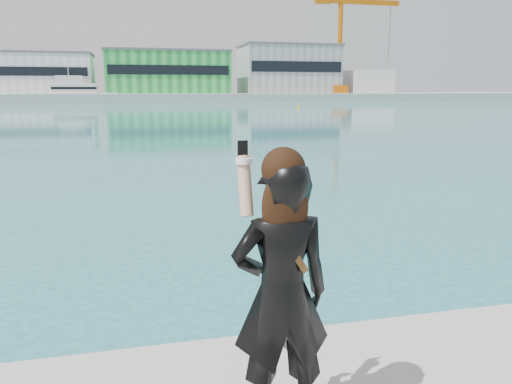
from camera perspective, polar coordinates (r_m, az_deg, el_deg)
The scene contains 10 objects.
far_quay at distance 133.19m, azimuth -13.56°, elevation 10.49°, with size 320.00×40.00×2.00m, color #9E9E99.
warehouse_white at distance 132.89m, azimuth -23.42°, elevation 12.35°, with size 24.48×15.35×9.50m.
warehouse_green at distance 131.53m, azimuth -10.10°, elevation 13.35°, with size 30.60×16.36×10.50m.
warehouse_grey_right at distance 137.49m, azimuth 3.71°, elevation 13.84°, with size 25.50×15.35×12.50m.
ancillary_shed at distance 143.70m, azimuth 12.53°, elevation 12.20°, with size 12.00×10.00×6.00m, color silver.
dock_crane at distance 136.90m, azimuth 10.04°, elevation 16.55°, with size 23.00×4.00×24.00m.
flagpole_right at distance 126.34m, azimuth -3.31°, elevation 13.25°, with size 1.28×0.16×8.00m.
motor_yacht at distance 119.71m, azimuth -19.84°, elevation 10.60°, with size 17.14×6.68×7.79m.
buoy_near at distance 85.34m, azimuth 4.89°, elevation 9.60°, with size 0.50×0.50×0.50m, color yellow.
woman at distance 3.33m, azimuth 2.90°, elevation -10.81°, with size 0.68×0.46×1.92m.
Camera 1 is at (-0.92, -3.17, 3.04)m, focal length 35.00 mm.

